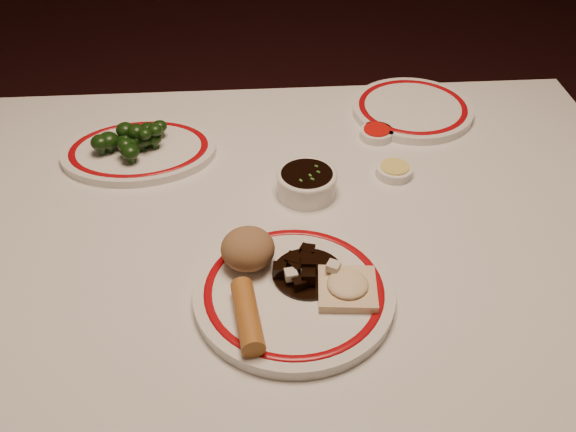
# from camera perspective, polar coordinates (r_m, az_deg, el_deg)

# --- Properties ---
(dining_table) EXTENTS (1.20, 0.90, 0.75)m
(dining_table) POSITION_cam_1_polar(r_m,az_deg,el_deg) (1.08, 0.93, -4.55)
(dining_table) COLOR white
(dining_table) RESTS_ON ground
(main_plate) EXTENTS (0.36, 0.36, 0.02)m
(main_plate) POSITION_cam_1_polar(r_m,az_deg,el_deg) (0.90, 0.54, -6.84)
(main_plate) COLOR white
(main_plate) RESTS_ON dining_table
(rice_mound) EXTENTS (0.08, 0.08, 0.06)m
(rice_mound) POSITION_cam_1_polar(r_m,az_deg,el_deg) (0.91, -3.59, -2.92)
(rice_mound) COLOR #916944
(rice_mound) RESTS_ON main_plate
(spring_roll) EXTENTS (0.04, 0.12, 0.03)m
(spring_roll) POSITION_cam_1_polar(r_m,az_deg,el_deg) (0.84, -3.63, -8.84)
(spring_roll) COLOR #B46F2C
(spring_roll) RESTS_ON main_plate
(fried_wonton) EXTENTS (0.09, 0.09, 0.02)m
(fried_wonton) POSITION_cam_1_polar(r_m,az_deg,el_deg) (0.89, 5.31, -6.30)
(fried_wonton) COLOR beige
(fried_wonton) RESTS_ON main_plate
(stirfry_heap) EXTENTS (0.10, 0.10, 0.03)m
(stirfry_heap) POSITION_cam_1_polar(r_m,az_deg,el_deg) (0.91, 1.51, -4.69)
(stirfry_heap) COLOR black
(stirfry_heap) RESTS_ON main_plate
(broccoli_plate) EXTENTS (0.29, 0.25, 0.02)m
(broccoli_plate) POSITION_cam_1_polar(r_m,az_deg,el_deg) (1.20, -13.08, 5.66)
(broccoli_plate) COLOR white
(broccoli_plate) RESTS_ON dining_table
(broccoli_pile) EXTENTS (0.13, 0.11, 0.05)m
(broccoli_pile) POSITION_cam_1_polar(r_m,az_deg,el_deg) (1.19, -13.59, 6.79)
(broccoli_pile) COLOR #23471C
(broccoli_pile) RESTS_ON broccoli_plate
(soy_bowl) EXTENTS (0.10, 0.10, 0.04)m
(soy_bowl) POSITION_cam_1_polar(r_m,az_deg,el_deg) (1.07, 1.67, 2.89)
(soy_bowl) COLOR white
(soy_bowl) RESTS_ON dining_table
(sweet_sour_dish) EXTENTS (0.06, 0.06, 0.02)m
(sweet_sour_dish) POSITION_cam_1_polar(r_m,az_deg,el_deg) (1.23, 7.87, 7.30)
(sweet_sour_dish) COLOR white
(sweet_sour_dish) RESTS_ON dining_table
(mustard_dish) EXTENTS (0.06, 0.06, 0.02)m
(mustard_dish) POSITION_cam_1_polar(r_m,az_deg,el_deg) (1.14, 9.43, 4.01)
(mustard_dish) COLOR white
(mustard_dish) RESTS_ON dining_table
(far_plate) EXTENTS (0.28, 0.28, 0.02)m
(far_plate) POSITION_cam_1_polar(r_m,az_deg,el_deg) (1.32, 11.00, 9.33)
(far_plate) COLOR white
(far_plate) RESTS_ON dining_table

